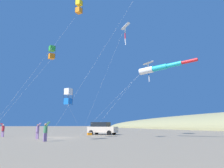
{
  "coord_description": "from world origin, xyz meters",
  "views": [
    {
      "loc": [
        3.41,
        26.07,
        1.4
      ],
      "look_at": [
        -5.6,
        3.33,
        6.04
      ],
      "focal_mm": 34.86,
      "sensor_mm": 36.0,
      "label": 1
    }
  ],
  "objects": [
    {
      "name": "parked_car",
      "position": [
        -7.46,
        -5.38,
        0.95
      ],
      "size": [
        4.36,
        4.34,
        1.85
      ],
      "color": "beige",
      "rests_on": "ground_plane"
    },
    {
      "name": "kite_box_white_trailing",
      "position": [
        -1.0,
        5.54,
        13.5
      ],
      "size": [
        9.11,
        9.32,
        14.23
      ],
      "color": "yellow",
      "rests_on": "ground_plane"
    },
    {
      "name": "kite_delta_magenta_far_left",
      "position": [
        -13.81,
        -2.21,
        10.92
      ],
      "size": [
        8.76,
        5.69,
        11.36
      ],
      "color": "white",
      "rests_on": "ground_plane"
    },
    {
      "name": "kite_delta_green_low_center",
      "position": [
        -9.09,
        -0.52,
        15.43
      ],
      "size": [
        5.15,
        7.96,
        16.06
      ],
      "color": "white",
      "rests_on": "ground_plane"
    },
    {
      "name": "person_child_green_jacket",
      "position": [
        5.8,
        -3.77,
        0.9
      ],
      "size": [
        0.59,
        0.53,
        1.66
      ],
      "color": "#8E6B9E",
      "rests_on": "ground_plane"
    },
    {
      "name": "cooler_box",
      "position": [
        -5.3,
        -4.58,
        0.21
      ],
      "size": [
        0.62,
        0.42,
        0.42
      ],
      "color": "orange",
      "rests_on": "ground_plane"
    },
    {
      "name": "kite_windsock_striped_overhead",
      "position": [
        -10.52,
        5.5,
        7.89
      ],
      "size": [
        9.83,
        11.71,
        8.33
      ],
      "color": "white",
      "rests_on": "ground_plane"
    },
    {
      "name": "ground_plane",
      "position": [
        0.0,
        0.0,
        0.0
      ],
      "size": [
        600.0,
        600.0,
        0.0
      ],
      "primitive_type": "plane",
      "color": "gray"
    },
    {
      "name": "kite_box_blue_topmost",
      "position": [
        -0.38,
        4.87,
        4.15
      ],
      "size": [
        5.16,
        13.19,
        4.95
      ],
      "color": "white",
      "rests_on": "ground_plane"
    },
    {
      "name": "person_child_grey_jacket",
      "position": [
        2.12,
        2.11,
        0.9
      ],
      "size": [
        0.58,
        0.52,
        1.65
      ],
      "color": "#8E6B9E",
      "rests_on": "ground_plane"
    },
    {
      "name": "kite_box_yellow_midlevel",
      "position": [
        1.16,
        2.25,
        9.31
      ],
      "size": [
        7.07,
        8.82,
        10.05
      ],
      "color": "green",
      "rests_on": "ground_plane"
    },
    {
      "name": "person_adult_flyer",
      "position": [
        1.66,
        5.8,
        0.94
      ],
      "size": [
        0.59,
        0.5,
        1.72
      ],
      "color": "#8E6B9E",
      "rests_on": "ground_plane"
    }
  ]
}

